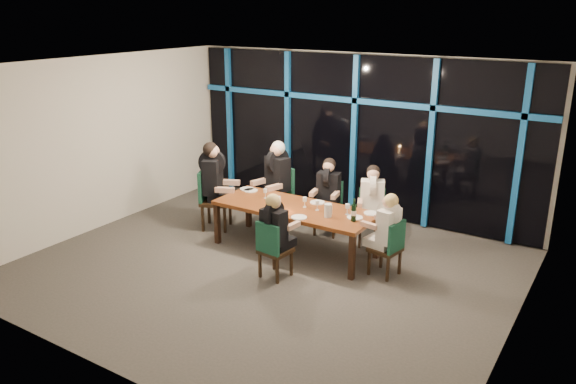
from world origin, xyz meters
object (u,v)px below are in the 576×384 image
object	(u,v)px
dining_table	(295,211)
chair_far_left	(280,192)
chair_end_right	(390,246)
diner_near_mid	(275,223)
wine_bottle	(354,212)
chair_near_mid	(272,247)
diner_far_mid	(328,185)
diner_end_left	(215,173)
chair_end_left	(211,196)
diner_far_left	(276,171)
diner_end_right	(387,222)
chair_far_mid	(329,204)
water_pitcher	(328,210)
diner_far_right	(372,194)
chair_far_right	(371,214)

from	to	relation	value
dining_table	chair_far_left	bearing A→B (deg)	134.14
chair_end_right	diner_near_mid	world-z (taller)	diner_near_mid
chair_end_right	wine_bottle	size ratio (longest dim) A/B	2.45
chair_near_mid	diner_far_mid	distance (m)	1.97
diner_end_left	diner_near_mid	world-z (taller)	diner_end_left
chair_end_left	wine_bottle	world-z (taller)	wine_bottle
chair_end_right	chair_far_left	bearing A→B (deg)	-100.73
dining_table	diner_end_left	size ratio (longest dim) A/B	2.50
diner_far_left	diner_end_left	world-z (taller)	diner_end_left
chair_end_right	diner_end_right	size ratio (longest dim) A/B	1.03
wine_bottle	chair_end_right	bearing A→B (deg)	1.43
diner_far_mid	diner_end_left	size ratio (longest dim) A/B	0.86
dining_table	wine_bottle	bearing A→B (deg)	-3.85
diner_far_mid	chair_far_mid	bearing A→B (deg)	90.00
dining_table	water_pitcher	size ratio (longest dim) A/B	12.56
water_pitcher	diner_far_left	bearing A→B (deg)	154.09
chair_far_mid	wine_bottle	xyz separation A→B (m)	(0.97, -1.05, 0.37)
chair_near_mid	wine_bottle	xyz separation A→B (m)	(0.81, 0.95, 0.39)
chair_far_mid	diner_far_left	size ratio (longest dim) A/B	0.90
chair_near_mid	diner_end_left	bearing A→B (deg)	-23.93
diner_far_left	water_pitcher	bearing A→B (deg)	-14.22
diner_end_right	diner_end_left	bearing A→B (deg)	-82.19
diner_far_right	chair_end_right	bearing A→B (deg)	-76.08
chair_end_left	diner_end_right	xyz separation A→B (m)	(3.35, -0.09, 0.23)
wine_bottle	diner_far_left	bearing A→B (deg)	155.71
diner_far_left	diner_far_mid	bearing A→B (deg)	21.79
dining_table	chair_far_mid	xyz separation A→B (m)	(0.09, 0.98, -0.17)
water_pitcher	chair_far_mid	bearing A→B (deg)	122.44
chair_end_left	diner_far_right	size ratio (longest dim) A/B	1.19
chair_far_left	chair_far_right	world-z (taller)	chair_far_left
diner_far_mid	diner_end_right	bearing A→B (deg)	-43.66
chair_end_left	chair_far_mid	bearing A→B (deg)	-87.50
chair_far_left	chair_end_right	world-z (taller)	chair_far_left
dining_table	diner_far_right	world-z (taller)	diner_far_right
chair_far_right	diner_far_mid	xyz separation A→B (m)	(-0.80, -0.04, 0.36)
chair_end_left	diner_near_mid	size ratio (longest dim) A/B	1.25
chair_end_right	diner_far_right	xyz separation A→B (m)	(-0.71, 0.93, 0.40)
diner_end_left	chair_far_left	bearing A→B (deg)	-68.95
chair_end_left	diner_far_left	size ratio (longest dim) A/B	1.05
chair_far_mid	diner_end_left	size ratio (longest dim) A/B	0.88
diner_far_mid	chair_far_right	bearing A→B (deg)	-8.21
diner_far_mid	diner_near_mid	distance (m)	1.86
wine_bottle	diner_end_right	bearing A→B (deg)	3.04
chair_near_mid	diner_far_left	size ratio (longest dim) A/B	0.86
chair_far_left	chair_end_left	bearing A→B (deg)	-119.49
diner_far_left	diner_end_right	xyz separation A→B (m)	(2.48, -0.86, -0.17)
chair_end_right	chair_near_mid	distance (m)	1.71
diner_far_mid	diner_end_right	xyz separation A→B (m)	(1.48, -0.95, -0.05)
diner_far_right	chair_end_left	bearing A→B (deg)	173.32
chair_far_mid	diner_far_left	xyz separation A→B (m)	(-0.99, -0.17, 0.49)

